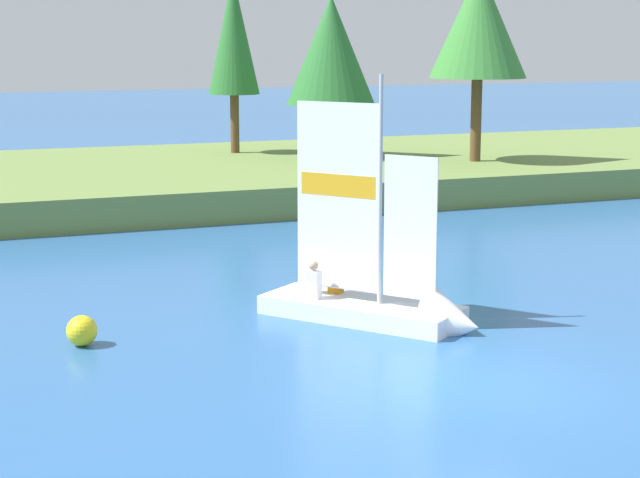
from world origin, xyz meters
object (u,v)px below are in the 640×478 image
object	(u,v)px
shoreline_tree_centre	(331,50)
shoreline_tree_midright	(479,23)
sailboat	(396,306)
channel_buoy	(82,331)
shoreline_tree_midleft	(233,35)

from	to	relation	value
shoreline_tree_centre	shoreline_tree_midright	xyz separation A→B (m)	(4.49, -3.31, 0.99)
sailboat	channel_buoy	xyz separation A→B (m)	(-6.02, 0.76, -0.09)
shoreline_tree_centre	channel_buoy	bearing A→B (deg)	-123.49
shoreline_tree_centre	channel_buoy	size ratio (longest dim) A/B	10.72
shoreline_tree_midleft	shoreline_tree_midright	bearing A→B (deg)	-39.07
sailboat	channel_buoy	world-z (taller)	sailboat
shoreline_tree_centre	channel_buoy	distance (m)	23.24
shoreline_tree_midleft	shoreline_tree_midright	xyz separation A→B (m)	(7.51, -6.10, 0.42)
shoreline_tree_midleft	shoreline_tree_midright	world-z (taller)	shoreline_tree_midright
shoreline_tree_midright	sailboat	distance (m)	20.59
shoreline_tree_midleft	shoreline_tree_centre	world-z (taller)	shoreline_tree_midleft
shoreline_tree_centre	shoreline_tree_midleft	bearing A→B (deg)	137.25
sailboat	shoreline_tree_midleft	bearing A→B (deg)	133.78
shoreline_tree_midright	channel_buoy	size ratio (longest dim) A/B	12.39
shoreline_tree_midleft	channel_buoy	size ratio (longest dim) A/B	12.30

